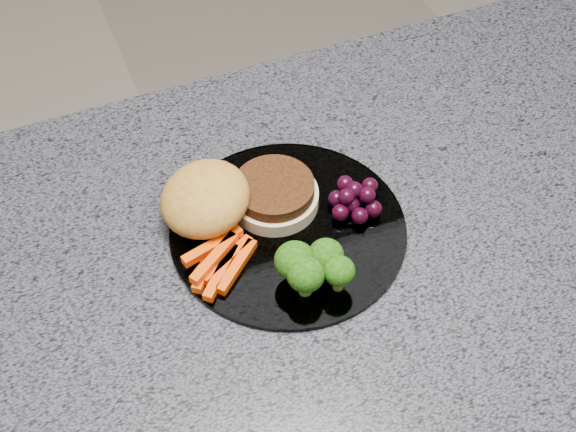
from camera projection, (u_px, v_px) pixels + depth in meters
The scene contains 7 objects.
island_cabinet at pixel (329, 419), 1.24m from camera, with size 1.20×0.60×0.86m, color brown.
countertop at pixel (345, 241), 0.90m from camera, with size 1.20×0.60×0.04m, color #51505B.
plate at pixel (288, 229), 0.88m from camera, with size 0.26×0.26×0.01m, color white.
burger at pixel (230, 200), 0.87m from camera, with size 0.19×0.12×0.05m.
carrot_sticks at pixel (219, 260), 0.84m from camera, with size 0.08×0.08×0.02m.
broccoli at pixel (312, 265), 0.81m from camera, with size 0.08×0.06×0.05m.
grape_bunch at pixel (355, 198), 0.88m from camera, with size 0.07×0.06×0.03m.
Camera 1 is at (-0.27, -0.49, 1.59)m, focal length 50.00 mm.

